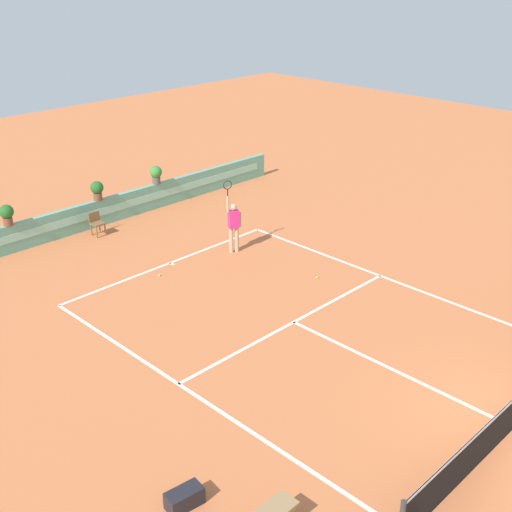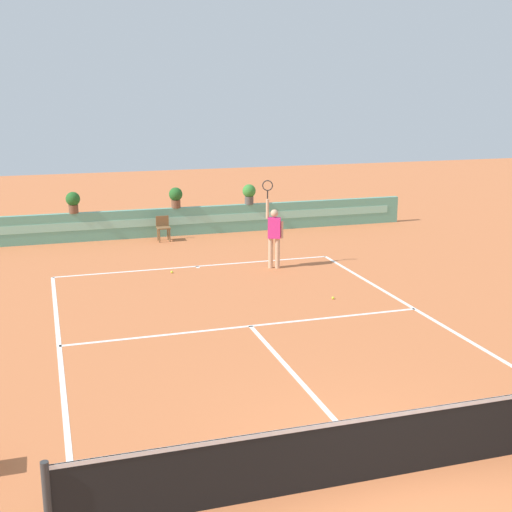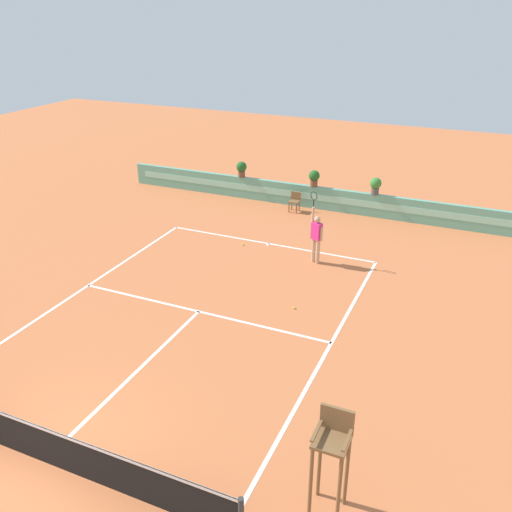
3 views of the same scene
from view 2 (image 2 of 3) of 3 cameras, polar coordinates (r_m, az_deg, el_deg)
The scene contains 11 objects.
ground_plane at distance 15.10m, azimuth -0.02°, elevation -6.28°, with size 60.00×60.00×0.00m, color #C66B3D.
court_lines at distance 15.75m, azimuth -0.79°, elevation -5.41°, with size 8.32×11.94×0.01m.
net at distance 9.82m, azimuth 10.79°, elevation -14.90°, with size 8.92×0.10×1.00m.
back_wall_barrier at distance 24.75m, azimuth -7.18°, elevation 2.79°, with size 18.00×0.21×1.00m.
ball_kid_chair at distance 23.99m, azimuth -7.66°, elevation 2.37°, with size 0.44×0.44×0.85m.
tennis_player at distance 20.07m, azimuth 1.49°, elevation 1.91°, with size 0.58×0.35×2.58m.
tennis_ball_near_baseline at distance 19.87m, azimuth -6.95°, elevation -1.32°, with size 0.07×0.07×0.07m, color #CCE033.
tennis_ball_mid_court at distance 17.45m, azimuth 6.36°, elevation -3.45°, with size 0.07×0.07×0.07m, color #CCE033.
potted_plant_centre at distance 24.64m, azimuth -6.63°, elevation 4.91°, with size 0.48×0.48×0.72m.
potted_plant_right at distance 25.27m, azimuth -0.57°, elevation 5.23°, with size 0.48×0.48×0.72m.
potted_plant_left at distance 24.25m, azimuth -14.84°, elevation 4.40°, with size 0.48×0.48×0.72m.
Camera 2 is at (-4.20, -7.54, 5.19)m, focal length 48.56 mm.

